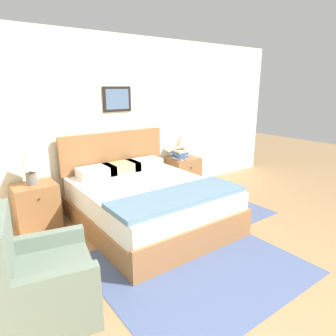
% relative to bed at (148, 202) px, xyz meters
% --- Properties ---
extents(ground_plane, '(16.00, 16.00, 0.00)m').
position_rel_bed_xyz_m(ground_plane, '(0.02, -2.23, -0.32)').
color(ground_plane, '#99754C').
extents(wall_back, '(7.17, 0.09, 2.60)m').
position_rel_bed_xyz_m(wall_back, '(0.02, 1.09, 0.98)').
color(wall_back, beige).
rests_on(wall_back, ground_plane).
extents(area_rug_main, '(2.03, 1.83, 0.01)m').
position_rel_bed_xyz_m(area_rug_main, '(-0.13, -1.15, -0.31)').
color(area_rug_main, '#47567F').
rests_on(area_rug_main, ground_plane).
extents(area_rug_bedside, '(1.00, 1.16, 0.01)m').
position_rel_bed_xyz_m(area_rug_bedside, '(1.25, -0.29, -0.31)').
color(area_rug_bedside, '#47567F').
rests_on(area_rug_bedside, ground_plane).
extents(bed, '(1.71, 2.07, 1.16)m').
position_rel_bed_xyz_m(bed, '(0.00, 0.00, 0.00)').
color(bed, '#936038').
rests_on(bed, ground_plane).
extents(armchair, '(0.84, 0.89, 0.94)m').
position_rel_bed_xyz_m(armchair, '(-1.62, -0.94, -0.01)').
color(armchair, slate).
rests_on(armchair, ground_plane).
extents(nightstand_near_window, '(0.54, 0.46, 0.60)m').
position_rel_bed_xyz_m(nightstand_near_window, '(-1.26, 0.79, -0.02)').
color(nightstand_near_window, '#936038').
rests_on(nightstand_near_window, ground_plane).
extents(nightstand_by_door, '(0.54, 0.46, 0.60)m').
position_rel_bed_xyz_m(nightstand_by_door, '(1.26, 0.79, -0.02)').
color(nightstand_by_door, '#936038').
rests_on(nightstand_by_door, ground_plane).
extents(table_lamp_near_window, '(0.26, 0.26, 0.47)m').
position_rel_bed_xyz_m(table_lamp_near_window, '(-1.27, 0.80, 0.59)').
color(table_lamp_near_window, slate).
rests_on(table_lamp_near_window, nightstand_near_window).
extents(table_lamp_by_door, '(0.26, 0.26, 0.47)m').
position_rel_bed_xyz_m(table_lamp_by_door, '(1.24, 0.80, 0.59)').
color(table_lamp_by_door, slate).
rests_on(table_lamp_by_door, nightstand_by_door).
extents(book_thick_bottom, '(0.18, 0.23, 0.04)m').
position_rel_bed_xyz_m(book_thick_bottom, '(1.14, 0.75, 0.31)').
color(book_thick_bottom, silver).
rests_on(book_thick_bottom, nightstand_by_door).
extents(book_hardcover_middle, '(0.19, 0.26, 0.03)m').
position_rel_bed_xyz_m(book_hardcover_middle, '(1.14, 0.75, 0.34)').
color(book_hardcover_middle, '#335693').
rests_on(book_hardcover_middle, book_thick_bottom).
extents(book_novel_upper, '(0.17, 0.22, 0.03)m').
position_rel_bed_xyz_m(book_novel_upper, '(1.14, 0.75, 0.37)').
color(book_novel_upper, beige).
rests_on(book_novel_upper, book_hardcover_middle).
extents(book_slim_near_top, '(0.23, 0.25, 0.03)m').
position_rel_bed_xyz_m(book_slim_near_top, '(1.14, 0.75, 0.40)').
color(book_slim_near_top, '#335693').
rests_on(book_slim_near_top, book_novel_upper).
extents(book_paperback_top, '(0.18, 0.22, 0.03)m').
position_rel_bed_xyz_m(book_paperback_top, '(1.14, 0.75, 0.43)').
color(book_paperback_top, beige).
rests_on(book_paperback_top, book_slim_near_top).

